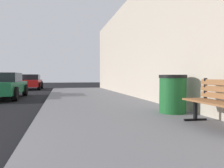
# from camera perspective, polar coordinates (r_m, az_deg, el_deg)

# --- Properties ---
(sidewalk) EXTENTS (4.00, 32.00, 0.15)m
(sidewalk) POSITION_cam_1_polar(r_m,az_deg,el_deg) (3.35, 13.49, -15.42)
(sidewalk) COLOR slate
(sidewalk) RESTS_ON ground_plane
(bench) EXTENTS (0.54, 1.53, 0.89)m
(bench) POSITION_cam_1_polar(r_m,az_deg,el_deg) (4.52, 25.85, -3.53)
(bench) COLOR brown
(bench) RESTS_ON sidewalk
(trash_bin) EXTENTS (0.70, 0.70, 0.97)m
(trash_bin) POSITION_cam_1_polar(r_m,az_deg,el_deg) (5.88, 15.22, -2.41)
(trash_bin) COLOR #195926
(trash_bin) RESTS_ON sidewalk
(car_green) EXTENTS (2.05, 4.42, 1.27)m
(car_green) POSITION_cam_1_polar(r_m,az_deg,el_deg) (12.26, -26.47, -0.32)
(car_green) COLOR #196638
(car_green) RESTS_ON ground_plane
(car_red) EXTENTS (2.00, 4.10, 1.27)m
(car_red) POSITION_cam_1_polar(r_m,az_deg,el_deg) (20.28, -20.30, 0.53)
(car_red) COLOR red
(car_red) RESTS_ON ground_plane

